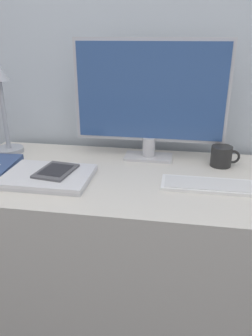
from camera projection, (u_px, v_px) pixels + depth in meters
wall_back at (159, 37)px, 1.42m from camera, size 3.60×0.05×2.40m
desk at (145, 252)px, 1.40m from camera, size 1.52×0.63×0.71m
monitor at (150, 97)px, 1.34m from camera, size 0.64×0.11×0.50m
keyboard at (208, 185)px, 1.17m from camera, size 0.33×0.12×0.01m
laptop at (48, 176)px, 1.23m from camera, size 0.32×0.24×0.02m
ereader at (56, 171)px, 1.24m from camera, size 0.14×0.18×0.01m
desk_lamp at (2, 103)px, 1.43m from camera, size 0.13×0.13×0.40m
coffee_mug at (222, 156)px, 1.35m from camera, size 0.12×0.09×0.08m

